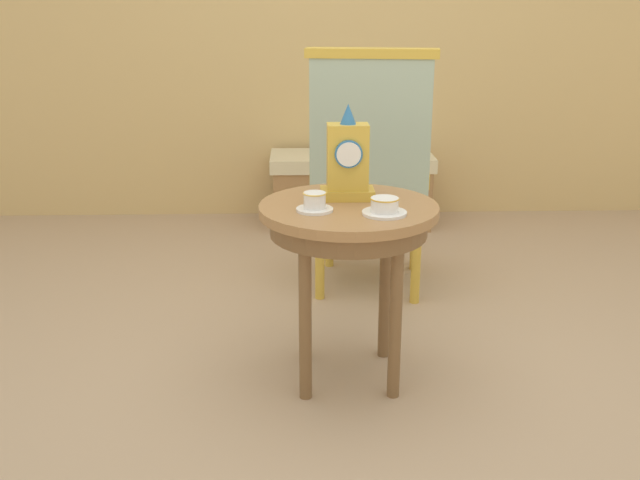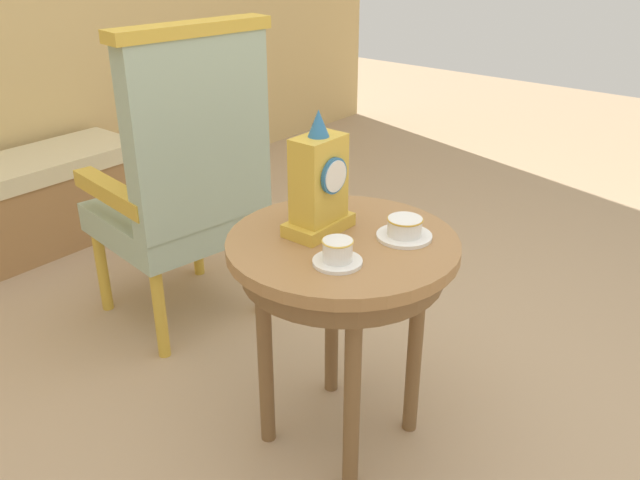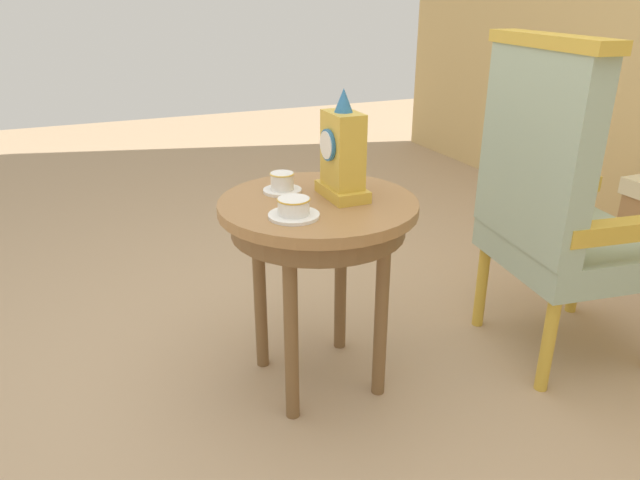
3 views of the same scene
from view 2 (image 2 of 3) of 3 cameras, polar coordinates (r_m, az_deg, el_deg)
ground_plane at (r=2.16m, az=3.34°, el=-15.62°), size 10.00×10.00×0.00m
side_table at (r=1.81m, az=1.91°, el=-2.38°), size 0.62×0.62×0.66m
teacup_left at (r=1.63m, az=1.50°, el=-1.14°), size 0.12×0.12×0.06m
teacup_right at (r=1.78m, az=7.23°, el=0.93°), size 0.15×0.15×0.06m
mantel_clock at (r=1.77m, az=-0.08°, el=4.75°), size 0.19×0.11×0.34m
armchair at (r=2.44m, az=-11.42°, el=5.15°), size 0.61×0.60×1.14m
window_bench at (r=3.43m, az=-22.91°, el=3.05°), size 0.98×0.40×0.44m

